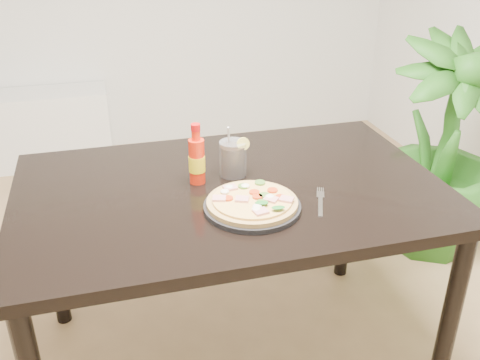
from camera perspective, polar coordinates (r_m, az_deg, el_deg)
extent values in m
cube|color=black|center=(1.77, -1.01, -1.21)|extent=(1.40, 0.90, 0.04)
cylinder|color=black|center=(1.94, 21.44, -13.91)|extent=(0.06, 0.06, 0.71)
cylinder|color=black|center=(2.27, -19.44, -7.05)|extent=(0.06, 0.06, 0.71)
cylinder|color=black|center=(2.48, 11.29, -2.99)|extent=(0.06, 0.06, 0.71)
cylinder|color=black|center=(1.62, 1.30, -2.89)|extent=(0.30, 0.30, 0.02)
cylinder|color=tan|center=(1.62, 1.31, -2.43)|extent=(0.28, 0.28, 0.01)
cylinder|color=#EDD067|center=(1.61, 1.31, -2.10)|extent=(0.24, 0.24, 0.01)
cube|color=#DB8C89|center=(1.60, 0.22, -2.04)|extent=(0.05, 0.05, 0.01)
cube|color=#DB8C89|center=(1.54, 2.23, -3.38)|extent=(0.05, 0.04, 0.01)
cube|color=#DB8C89|center=(1.60, 4.99, -2.05)|extent=(0.05, 0.05, 0.01)
cube|color=#DB8C89|center=(1.60, 3.32, -2.05)|extent=(0.05, 0.05, 0.01)
cube|color=#DB8C89|center=(1.60, -2.24, -1.96)|extent=(0.05, 0.04, 0.01)
cube|color=#DB8C89|center=(1.66, -1.06, -0.82)|extent=(0.04, 0.04, 0.01)
cylinder|color=#C03714|center=(1.61, 4.36, -1.85)|extent=(0.03, 0.03, 0.01)
cylinder|color=#C03714|center=(1.61, 1.88, -1.78)|extent=(0.03, 0.03, 0.01)
cylinder|color=#C03714|center=(1.64, 1.54, -1.31)|extent=(0.03, 0.03, 0.01)
cylinder|color=#C03714|center=(1.65, 3.48, -1.10)|extent=(0.03, 0.03, 0.01)
cylinder|color=#C03714|center=(1.60, -1.31, -1.96)|extent=(0.03, 0.03, 0.01)
cylinder|color=#437426|center=(1.67, 0.38, -0.67)|extent=(0.03, 0.03, 0.01)
cylinder|color=#437426|center=(1.62, 2.61, -1.65)|extent=(0.03, 0.03, 0.01)
cylinder|color=#437426|center=(1.58, 2.38, -2.41)|extent=(0.03, 0.03, 0.01)
cylinder|color=#437426|center=(1.70, 2.15, -0.29)|extent=(0.03, 0.03, 0.01)
ellipsoid|color=white|center=(1.64, -1.65, -1.24)|extent=(0.03, 0.03, 0.01)
ellipsoid|color=white|center=(1.67, -1.17, -0.78)|extent=(0.03, 0.03, 0.01)
ellipsoid|color=white|center=(1.56, 1.84, -2.84)|extent=(0.03, 0.03, 0.01)
ellipsoid|color=white|center=(1.61, 3.19, -1.79)|extent=(0.03, 0.03, 0.01)
ellipsoid|color=white|center=(1.54, 1.74, -3.15)|extent=(0.03, 0.03, 0.01)
ellipsoid|color=white|center=(1.67, 0.57, -0.64)|extent=(0.03, 0.03, 0.01)
ellipsoid|color=#196B1F|center=(1.57, 2.32, -2.44)|extent=(0.04, 0.03, 0.00)
ellipsoid|color=#196B1F|center=(1.55, 4.10, -2.94)|extent=(0.04, 0.03, 0.00)
cylinder|color=red|center=(1.76, -4.63, 1.99)|extent=(0.06, 0.06, 0.15)
cylinder|color=yellow|center=(1.76, -4.62, 1.76)|extent=(0.05, 0.05, 0.05)
cylinder|color=red|center=(1.72, -4.74, 4.78)|extent=(0.03, 0.03, 0.03)
cylinder|color=red|center=(1.72, -4.77, 5.62)|extent=(0.03, 0.03, 0.02)
cylinder|color=black|center=(1.82, -0.75, 2.10)|extent=(0.08, 0.08, 0.11)
cylinder|color=silver|center=(1.82, -0.76, 2.32)|extent=(0.09, 0.09, 0.12)
cylinder|color=#F2E059|center=(1.78, 0.33, 3.87)|extent=(0.04, 0.01, 0.04)
cylinder|color=#B2B2B7|center=(1.81, -1.15, 3.43)|extent=(0.03, 0.06, 0.17)
cube|color=silver|center=(1.65, 8.57, -2.87)|extent=(0.06, 0.12, 0.00)
cube|color=silver|center=(1.72, 8.57, -1.57)|extent=(0.04, 0.05, 0.00)
cube|color=silver|center=(1.75, 8.28, -1.05)|extent=(0.01, 0.03, 0.00)
cube|color=silver|center=(1.75, 8.47, -1.06)|extent=(0.01, 0.03, 0.00)
cube|color=silver|center=(1.75, 8.67, -1.07)|extent=(0.01, 0.03, 0.00)
cube|color=silver|center=(1.75, 8.87, -1.08)|extent=(0.01, 0.03, 0.00)
imported|color=#27671B|center=(2.78, 20.78, 3.29)|extent=(0.61, 0.61, 1.08)
cylinder|color=brown|center=(2.96, 19.46, -4.35)|extent=(0.28, 0.28, 0.22)
cube|color=white|center=(3.91, -24.04, 4.72)|extent=(1.40, 0.34, 0.50)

